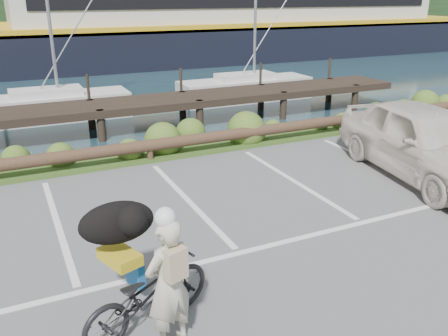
% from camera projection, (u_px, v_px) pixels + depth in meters
% --- Properties ---
extents(ground, '(72.00, 72.00, 0.00)m').
position_uv_depth(ground, '(229.00, 242.00, 8.21)').
color(ground, '#545457').
extents(harbor_backdrop, '(170.00, 160.00, 30.00)m').
position_uv_depth(harbor_backdrop, '(15.00, 21.00, 74.94)').
color(harbor_backdrop, '#18303A').
rests_on(harbor_backdrop, ground).
extents(vegetation_strip, '(34.00, 1.60, 0.10)m').
position_uv_depth(vegetation_strip, '(143.00, 153.00, 12.69)').
color(vegetation_strip, '#3D5B21').
rests_on(vegetation_strip, ground).
extents(log_rail, '(32.00, 0.30, 0.60)m').
position_uv_depth(log_rail, '(151.00, 162.00, 12.11)').
color(log_rail, '#443021').
rests_on(log_rail, ground).
extents(bicycle, '(2.00, 1.24, 0.99)m').
position_uv_depth(bicycle, '(148.00, 294.00, 5.98)').
color(bicycle, black).
rests_on(bicycle, ground).
extents(cyclist, '(0.72, 0.59, 1.69)m').
position_uv_depth(cyclist, '(168.00, 284.00, 5.56)').
color(cyclist, '#BCB89F').
rests_on(cyclist, ground).
extents(dog, '(0.78, 1.09, 0.57)m').
position_uv_depth(dog, '(117.00, 223.00, 6.11)').
color(dog, black).
rests_on(dog, bicycle).
extents(parked_car, '(2.83, 5.28, 1.71)m').
position_uv_depth(parked_car, '(425.00, 141.00, 10.95)').
color(parked_car, beige).
rests_on(parked_car, ground).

